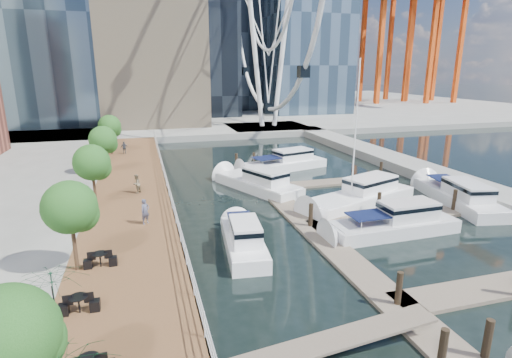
{
  "coord_description": "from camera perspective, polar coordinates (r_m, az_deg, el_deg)",
  "views": [
    {
      "loc": [
        -7.81,
        -15.84,
        10.64
      ],
      "look_at": [
        -0.07,
        11.01,
        3.0
      ],
      "focal_mm": 28.0,
      "sensor_mm": 36.0,
      "label": 1
    }
  ],
  "objects": [
    {
      "name": "pedestrian_far",
      "position": [
        50.11,
        -18.29,
        4.28
      ],
      "size": [
        0.87,
        0.39,
        1.47
      ],
      "primitive_type": "imported",
      "rotation": [
        0.0,
        0.0,
        3.18
      ],
      "color": "#373B45",
      "rests_on": "boardwalk"
    },
    {
      "name": "breakwater",
      "position": [
        46.49,
        21.19,
        1.64
      ],
      "size": [
        4.0,
        60.0,
        1.0
      ],
      "primitive_type": "cube",
      "color": "gray",
      "rests_on": "ground"
    },
    {
      "name": "cafe_seating",
      "position": [
        14.62,
        -26.82,
        -21.61
      ],
      "size": [
        4.26,
        8.61,
        2.71
      ],
      "color": "#0E3314",
      "rests_on": "ground"
    },
    {
      "name": "ground",
      "position": [
        20.62,
        9.05,
        -15.99
      ],
      "size": [
        520.0,
        520.0,
        0.0
      ],
      "primitive_type": "plane",
      "color": "black",
      "rests_on": "ground"
    },
    {
      "name": "pier",
      "position": [
        71.98,
        1.74,
        7.18
      ],
      "size": [
        14.0,
        12.0,
        1.0
      ],
      "primitive_type": "cube",
      "color": "gray",
      "rests_on": "ground"
    },
    {
      "name": "land_far",
      "position": [
        118.54,
        -12.43,
        10.03
      ],
      "size": [
        200.0,
        114.0,
        1.0
      ],
      "primitive_type": "cube",
      "color": "gray",
      "rests_on": "ground"
    },
    {
      "name": "yacht_foreground",
      "position": [
        28.67,
        18.93,
        -7.37
      ],
      "size": [
        9.81,
        2.82,
        2.15
      ],
      "primitive_type": null,
      "rotation": [
        0.0,
        0.0,
        1.59
      ],
      "color": "silver",
      "rests_on": "ground"
    },
    {
      "name": "boardwalk",
      "position": [
        32.49,
        -17.37,
        -3.62
      ],
      "size": [
        6.0,
        60.0,
        1.0
      ],
      "primitive_type": "cube",
      "color": "brown",
      "rests_on": "ground"
    },
    {
      "name": "floating_docks",
      "position": [
        31.92,
        14.56,
        -3.76
      ],
      "size": [
        16.0,
        34.0,
        2.6
      ],
      "color": "#6D6051",
      "rests_on": "ground"
    },
    {
      "name": "seawall",
      "position": [
        32.52,
        -12.09,
        -3.23
      ],
      "size": [
        0.25,
        60.0,
        1.0
      ],
      "primitive_type": "cube",
      "color": "#595954",
      "rests_on": "ground"
    },
    {
      "name": "port_cranes",
      "position": [
        134.98,
        18.98,
        18.49
      ],
      "size": [
        40.0,
        52.0,
        38.0
      ],
      "color": "#D84C14",
      "rests_on": "ground"
    },
    {
      "name": "street_trees",
      "position": [
        30.72,
        -22.43,
        2.19
      ],
      "size": [
        2.6,
        42.6,
        4.6
      ],
      "color": "#3F2B1C",
      "rests_on": "ground"
    },
    {
      "name": "railing",
      "position": [
        32.21,
        -12.37,
        -1.52
      ],
      "size": [
        0.1,
        60.0,
        1.05
      ],
      "primitive_type": null,
      "color": "white",
      "rests_on": "boardwalk"
    },
    {
      "name": "cafe_tables",
      "position": [
        16.86,
        -23.43,
        -19.49
      ],
      "size": [
        2.5,
        13.7,
        0.74
      ],
      "color": "black",
      "rests_on": "ground"
    },
    {
      "name": "pedestrian_near",
      "position": [
        26.79,
        -15.55,
        -4.49
      ],
      "size": [
        0.73,
        0.68,
        1.67
      ],
      "primitive_type": "imported",
      "rotation": [
        0.0,
        0.0,
        0.63
      ],
      "color": "#4C4F66",
      "rests_on": "boardwalk"
    },
    {
      "name": "moored_yachts",
      "position": [
        33.89,
        13.15,
        -3.43
      ],
      "size": [
        23.03,
        37.84,
        11.5
      ],
      "color": "white",
      "rests_on": "ground"
    },
    {
      "name": "pedestrian_mid",
      "position": [
        33.65,
        -16.72,
        -0.66
      ],
      "size": [
        0.9,
        0.95,
        1.54
      ],
      "primitive_type": "imported",
      "rotation": [
        0.0,
        0.0,
        -2.16
      ],
      "color": "#7C6F56",
      "rests_on": "boardwalk"
    }
  ]
}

